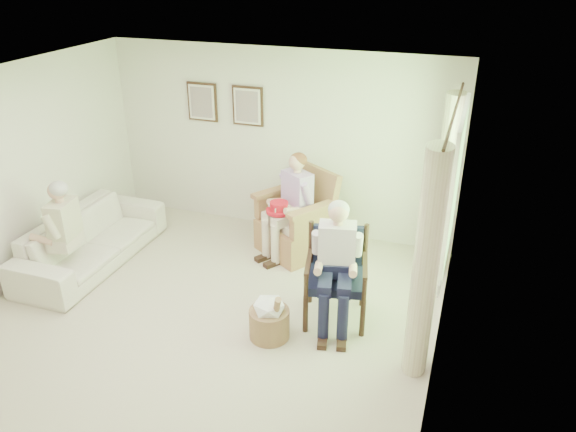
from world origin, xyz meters
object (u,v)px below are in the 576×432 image
(person_sofa, at_px, (59,228))
(hatbox, at_px, (269,317))
(person_wicker, at_px, (294,199))
(wicker_armchair, at_px, (297,226))
(red_hat, at_px, (279,208))
(person_dark, at_px, (335,257))
(sofa, at_px, (91,240))
(wood_armchair, at_px, (338,271))

(person_sofa, xyz_separation_m, hatbox, (2.76, -0.20, -0.50))
(person_wicker, xyz_separation_m, hatbox, (0.33, -1.77, -0.58))
(wicker_armchair, xyz_separation_m, red_hat, (-0.14, -0.31, 0.38))
(red_hat, height_order, hatbox, red_hat)
(person_dark, height_order, red_hat, person_dark)
(wicker_armchair, bearing_deg, sofa, -120.64)
(wicker_armchair, distance_m, person_sofa, 3.00)
(wicker_armchair, relative_size, person_wicker, 0.81)
(wood_armchair, height_order, person_wicker, person_wicker)
(person_wicker, bearing_deg, person_sofa, -114.02)
(sofa, relative_size, red_hat, 6.68)
(sofa, bearing_deg, person_dark, -94.27)
(person_sofa, relative_size, red_hat, 3.86)
(person_wicker, bearing_deg, red_hat, -98.47)
(sofa, distance_m, person_wicker, 2.69)
(person_sofa, bearing_deg, hatbox, 75.57)
(sofa, height_order, hatbox, sofa)
(wicker_armchair, distance_m, red_hat, 0.51)
(wood_armchair, xyz_separation_m, person_sofa, (-3.33, -0.44, 0.19))
(person_dark, relative_size, hatbox, 2.21)
(wood_armchair, relative_size, sofa, 0.45)
(sofa, xyz_separation_m, person_sofa, (-0.00, -0.52, 0.42))
(person_wicker, distance_m, person_sofa, 2.89)
(wicker_armchair, height_order, red_hat, wicker_armchair)
(red_hat, bearing_deg, wood_armchair, -42.87)
(red_hat, distance_m, hatbox, 1.75)
(person_sofa, height_order, red_hat, person_sofa)
(red_hat, bearing_deg, person_dark, -47.48)
(wood_armchair, bearing_deg, person_wicker, 116.45)
(person_dark, xyz_separation_m, hatbox, (-0.57, -0.48, -0.58))
(person_wicker, height_order, red_hat, person_wicker)
(person_sofa, bearing_deg, person_dark, 84.46)
(wood_armchair, distance_m, hatbox, 0.91)
(person_wicker, distance_m, hatbox, 1.89)
(person_sofa, xyz_separation_m, red_hat, (2.28, 1.41, -0.01))
(person_wicker, xyz_separation_m, person_dark, (0.90, -1.30, 0.00))
(wicker_armchair, height_order, sofa, wicker_armchair)
(sofa, bearing_deg, hatbox, -104.70)
(wicker_armchair, bearing_deg, red_hat, -81.66)
(wood_armchair, xyz_separation_m, sofa, (-3.33, 0.08, -0.23))
(person_sofa, bearing_deg, sofa, 169.81)
(sofa, xyz_separation_m, person_dark, (3.33, -0.25, 0.50))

